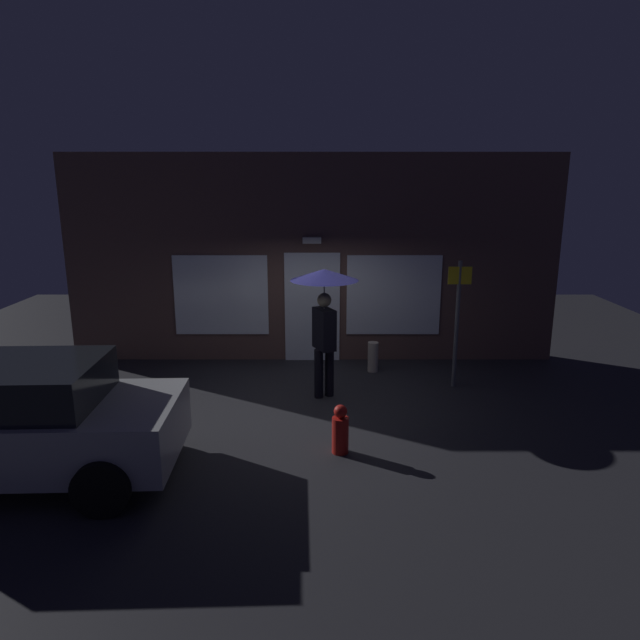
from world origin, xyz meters
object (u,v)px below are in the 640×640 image
street_sign_post (460,317)px  sidewalk_bollard (376,357)px  parked_car (9,420)px  person_with_umbrella (327,298)px  fire_hydrant (343,431)px

street_sign_post → sidewalk_bollard: 1.88m
street_sign_post → parked_car: bearing=-152.8°
person_with_umbrella → parked_car: 4.79m
sidewalk_bollard → fire_hydrant: fire_hydrant is taller
person_with_umbrella → fire_hydrant: (0.20, -2.03, -1.39)m
parked_car → street_sign_post: street_sign_post is taller
parked_car → sidewalk_bollard: size_ratio=7.17×
person_with_umbrella → street_sign_post: bearing=77.0°
street_sign_post → fire_hydrant: 3.42m
person_with_umbrella → street_sign_post: street_sign_post is taller
person_with_umbrella → fire_hydrant: person_with_umbrella is taller
street_sign_post → fire_hydrant: (-2.11, -2.51, -0.97)m
sidewalk_bollard → fire_hydrant: size_ratio=0.85×
person_with_umbrella → parked_car: person_with_umbrella is taller
parked_car → fire_hydrant: size_ratio=6.06×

